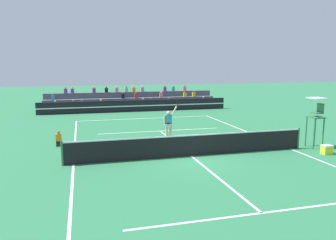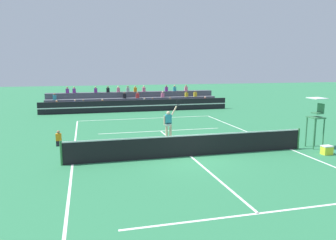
% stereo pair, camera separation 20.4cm
% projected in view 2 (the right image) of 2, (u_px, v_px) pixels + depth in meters
% --- Properties ---
extents(ground_plane, '(120.00, 120.00, 0.00)m').
position_uv_depth(ground_plane, '(191.00, 156.00, 15.83)').
color(ground_plane, '#2D7A4C').
extents(court_lines, '(11.10, 23.90, 0.01)m').
position_uv_depth(court_lines, '(191.00, 156.00, 15.83)').
color(court_lines, white).
rests_on(court_lines, ground).
extents(tennis_net, '(12.00, 0.10, 1.10)m').
position_uv_depth(tennis_net, '(191.00, 145.00, 15.74)').
color(tennis_net, '#2D6B38').
rests_on(tennis_net, ground).
extents(sponsor_banner_wall, '(18.00, 0.26, 1.10)m').
position_uv_depth(sponsor_banner_wall, '(137.00, 106.00, 31.29)').
color(sponsor_banner_wall, black).
rests_on(sponsor_banner_wall, ground).
extents(bleacher_stand, '(17.26, 2.85, 2.28)m').
position_uv_depth(bleacher_stand, '(134.00, 102.00, 33.69)').
color(bleacher_stand, '#4C515B').
rests_on(bleacher_stand, ground).
extents(umpire_chair, '(0.76, 0.84, 2.67)m').
position_uv_depth(umpire_chair, '(317.00, 116.00, 17.24)').
color(umpire_chair, '#337047').
rests_on(umpire_chair, ground).
extents(ball_kid_courtside, '(0.30, 0.36, 0.84)m').
position_uv_depth(ball_kid_courtside, '(59.00, 140.00, 17.88)').
color(ball_kid_courtside, black).
rests_on(ball_kid_courtside, ground).
extents(tennis_player, '(1.15, 0.32, 2.43)m').
position_uv_depth(tennis_player, '(169.00, 123.00, 19.19)').
color(tennis_player, beige).
rests_on(tennis_player, ground).
extents(tennis_ball, '(0.07, 0.07, 0.07)m').
position_uv_depth(tennis_ball, '(159.00, 150.00, 16.90)').
color(tennis_ball, '#C6DB33').
rests_on(tennis_ball, ground).
extents(equipment_cooler, '(0.50, 0.38, 0.45)m').
position_uv_depth(equipment_cooler, '(327.00, 150.00, 16.10)').
color(equipment_cooler, yellow).
rests_on(equipment_cooler, ground).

